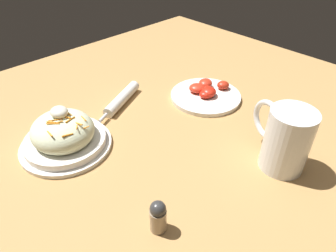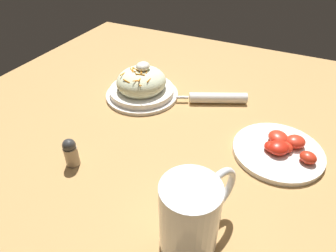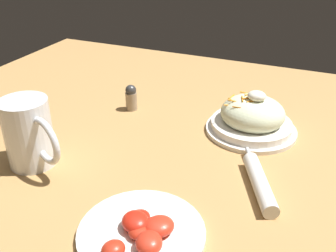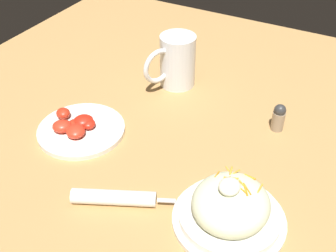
% 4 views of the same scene
% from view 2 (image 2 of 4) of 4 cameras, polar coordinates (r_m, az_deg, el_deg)
% --- Properties ---
extents(ground_plane, '(1.43, 1.43, 0.00)m').
position_cam_2_polar(ground_plane, '(0.71, 2.97, -5.55)').
color(ground_plane, '#B2844C').
extents(salad_plate, '(0.22, 0.22, 0.11)m').
position_cam_2_polar(salad_plate, '(0.91, -5.03, 7.67)').
color(salad_plate, white).
rests_on(salad_plate, ground_plane).
extents(beer_mug, '(0.16, 0.10, 0.15)m').
position_cam_2_polar(beer_mug, '(0.51, 4.29, -17.15)').
color(beer_mug, white).
rests_on(beer_mug, ground_plane).
extents(napkin_roll, '(0.10, 0.19, 0.03)m').
position_cam_2_polar(napkin_roll, '(0.90, 9.15, 5.32)').
color(napkin_roll, white).
rests_on(napkin_roll, ground_plane).
extents(tomato_plate, '(0.21, 0.21, 0.04)m').
position_cam_2_polar(tomato_plate, '(0.75, 20.49, -4.18)').
color(tomato_plate, white).
rests_on(tomato_plate, ground_plane).
extents(salt_shaker, '(0.03, 0.03, 0.07)m').
position_cam_2_polar(salt_shaker, '(0.70, -17.96, -4.75)').
color(salt_shaker, gray).
rests_on(salt_shaker, ground_plane).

